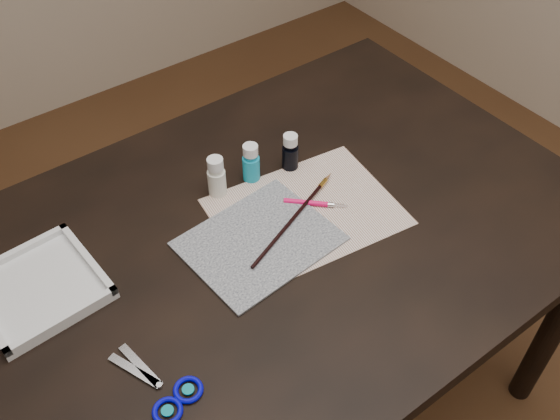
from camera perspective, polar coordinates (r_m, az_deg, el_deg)
ground at (r=1.91m, az=0.00°, el=-17.31°), size 3.50×3.50×0.02m
table at (r=1.57m, az=0.00°, el=-10.90°), size 1.30×0.90×0.75m
paper at (r=1.31m, az=2.39°, el=-0.14°), size 0.41×0.33×0.00m
canvas at (r=1.25m, az=-1.91°, el=-2.86°), size 0.30×0.25×0.00m
paint_bottle_white at (r=1.33m, az=-5.83°, el=3.08°), size 0.04×0.04×0.10m
paint_bottle_cyan at (r=1.36m, az=-2.67°, el=4.37°), size 0.04×0.04×0.09m
paint_bottle_navy at (r=1.38m, az=0.94°, el=5.36°), size 0.04×0.04×0.09m
paintbrush at (r=1.29m, az=1.35°, el=-0.61°), size 0.30×0.13×0.01m
craft_knife at (r=1.32m, az=3.35°, el=0.61°), size 0.11×0.10×0.01m
scissors at (r=1.09m, az=-11.91°, el=-15.19°), size 0.16×0.22×0.01m
palette_tray at (r=1.25m, az=-21.18°, el=-6.56°), size 0.23×0.23×0.03m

